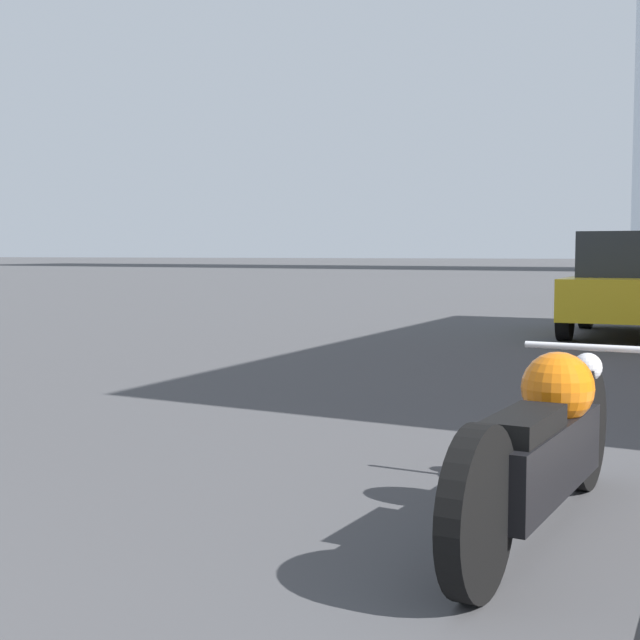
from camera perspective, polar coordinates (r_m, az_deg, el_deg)
The scene contains 2 objects.
motorcycle at distance 4.30m, azimuth 14.19°, elevation -7.71°, with size 0.62×2.45×0.82m.
parked_car_yellow at distance 14.68m, azimuth 19.42°, elevation 2.15°, with size 1.96×3.88×1.62m.
Camera 1 is at (3.79, 0.46, 1.30)m, focal length 50.00 mm.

